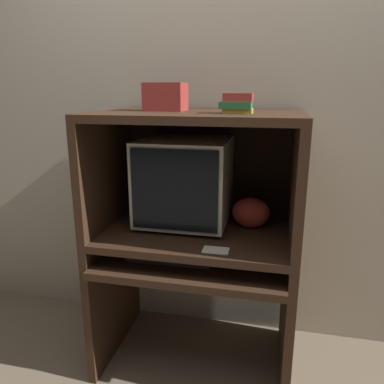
{
  "coord_description": "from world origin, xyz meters",
  "views": [
    {
      "loc": [
        0.36,
        -1.4,
        1.42
      ],
      "look_at": [
        -0.02,
        0.32,
        0.94
      ],
      "focal_mm": 35.0,
      "sensor_mm": 36.0,
      "label": 1
    }
  ],
  "objects": [
    {
      "name": "keyboard",
      "position": [
        -0.1,
        0.19,
        0.64
      ],
      "size": [
        0.41,
        0.14,
        0.03
      ],
      "color": "#2D2D30",
      "rests_on": "desk_base"
    },
    {
      "name": "hutch_upper",
      "position": [
        0.0,
        0.35,
        1.13
      ],
      "size": [
        0.97,
        0.63,
        0.58
      ],
      "color": "#382316",
      "rests_on": "desk_monitor_shelf"
    },
    {
      "name": "paper_card",
      "position": [
        0.13,
        0.08,
        0.75
      ],
      "size": [
        0.11,
        0.07,
        0.0
      ],
      "color": "white",
      "rests_on": "desk_monitor_shelf"
    },
    {
      "name": "book_stack",
      "position": [
        0.19,
        0.23,
        1.36
      ],
      "size": [
        0.14,
        0.12,
        0.08
      ],
      "color": "gold",
      "rests_on": "hutch_upper"
    },
    {
      "name": "desk_monitor_shelf",
      "position": [
        0.0,
        0.32,
        0.72
      ],
      "size": [
        0.97,
        0.63,
        0.11
      ],
      "color": "#382316",
      "rests_on": "desk_base"
    },
    {
      "name": "wall_back",
      "position": [
        0.0,
        0.69,
        1.3
      ],
      "size": [
        6.0,
        0.06,
        2.6
      ],
      "color": "#B2A893",
      "rests_on": "ground_plane"
    },
    {
      "name": "mouse",
      "position": [
        0.18,
        0.19,
        0.64
      ],
      "size": [
        0.07,
        0.05,
        0.03
      ],
      "color": "#28282B",
      "rests_on": "desk_base"
    },
    {
      "name": "crt_monitor",
      "position": [
        -0.08,
        0.4,
        0.97
      ],
      "size": [
        0.45,
        0.42,
        0.44
      ],
      "color": "beige",
      "rests_on": "desk_monitor_shelf"
    },
    {
      "name": "storage_box",
      "position": [
        -0.16,
        0.36,
        1.39
      ],
      "size": [
        0.18,
        0.16,
        0.13
      ],
      "color": "maroon",
      "rests_on": "hutch_upper"
    },
    {
      "name": "desk_base",
      "position": [
        0.0,
        0.28,
        0.41
      ],
      "size": [
        0.97,
        0.67,
        0.63
      ],
      "color": "#382316",
      "rests_on": "ground_plane"
    },
    {
      "name": "snack_bag",
      "position": [
        0.26,
        0.41,
        0.82
      ],
      "size": [
        0.19,
        0.14,
        0.15
      ],
      "color": "#BC382D",
      "rests_on": "desk_monitor_shelf"
    }
  ]
}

